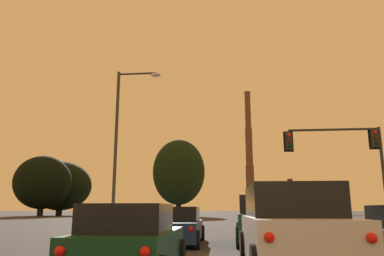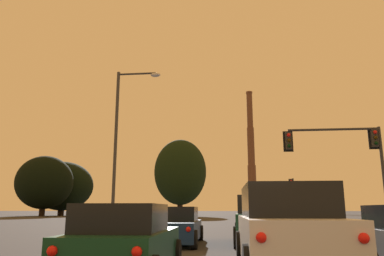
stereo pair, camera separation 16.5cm
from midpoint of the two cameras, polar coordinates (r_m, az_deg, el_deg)
sedan_left_lane_front at (r=15.24m, az=-2.58°, el=-14.75°), size 2.09×4.74×1.43m
hatchback_left_lane_second at (r=8.17m, az=-9.88°, el=-16.77°), size 1.98×4.14×1.44m
suv_center_lane_front at (r=15.55m, az=10.37°, el=-13.67°), size 2.21×4.94×1.86m
suv_center_lane_second at (r=8.76m, az=14.39°, el=-14.73°), size 2.19×4.94×1.86m
traffic_light_overhead_right at (r=23.61m, az=22.55°, el=-3.30°), size 5.69×0.50×6.04m
traffic_light_far_right at (r=53.50m, az=14.83°, el=-9.44°), size 0.78×0.50×5.48m
street_lamp at (r=23.63m, az=-10.79°, el=-0.74°), size 2.84×0.36×9.98m
smokestack at (r=171.33m, az=8.73°, el=-5.32°), size 5.89×5.89×55.28m
treeline_left_mid at (r=78.89m, az=-21.87°, el=-7.69°), size 11.04×9.94×11.59m
treeline_far_left at (r=86.66m, az=-19.41°, el=-8.32°), size 13.13×11.82×11.51m
treeline_center_right at (r=74.42m, az=-2.09°, el=-6.71°), size 10.26×9.24×14.99m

